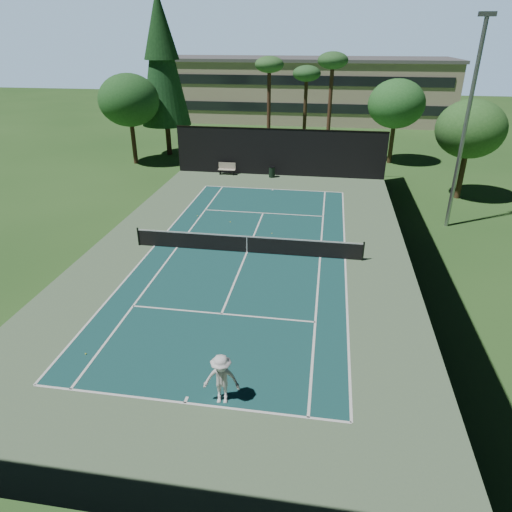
{
  "coord_description": "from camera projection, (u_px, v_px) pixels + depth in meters",
  "views": [
    {
      "loc": [
        4.17,
        -22.91,
        11.1
      ],
      "look_at": [
        1.0,
        -3.0,
        1.3
      ],
      "focal_mm": 32.0,
      "sensor_mm": 36.0,
      "label": 1
    }
  ],
  "objects": [
    {
      "name": "park_bench",
      "position": [
        227.0,
        168.0,
        40.03
      ],
      "size": [
        1.5,
        0.45,
        1.02
      ],
      "color": "beige",
      "rests_on": "ground"
    },
    {
      "name": "trash_bin",
      "position": [
        272.0,
        172.0,
        39.23
      ],
      "size": [
        0.56,
        0.56,
        0.95
      ],
      "color": "black",
      "rests_on": "ground"
    },
    {
      "name": "decid_tree_a",
      "position": [
        396.0,
        104.0,
        41.55
      ],
      "size": [
        5.12,
        5.12,
        7.62
      ],
      "color": "#43321D",
      "rests_on": "ground"
    },
    {
      "name": "player",
      "position": [
        221.0,
        380.0,
        14.91
      ],
      "size": [
        1.26,
        0.79,
        1.88
      ],
      "primitive_type": "imported",
      "rotation": [
        0.0,
        0.0,
        0.08
      ],
      "color": "white",
      "rests_on": "ground"
    },
    {
      "name": "court_surface",
      "position": [
        247.0,
        252.0,
        25.78
      ],
      "size": [
        10.97,
        23.77,
        0.01
      ],
      "primitive_type": "cube",
      "color": "#164847",
      "rests_on": "ground"
    },
    {
      "name": "ground",
      "position": [
        247.0,
        253.0,
        25.79
      ],
      "size": [
        160.0,
        160.0,
        0.0
      ],
      "primitive_type": "plane",
      "color": "#28521E",
      "rests_on": "ground"
    },
    {
      "name": "palm_c",
      "position": [
        333.0,
        65.0,
        41.9
      ],
      "size": [
        2.8,
        2.8,
        9.77
      ],
      "color": "#4E3121",
      "rests_on": "ground"
    },
    {
      "name": "palm_a",
      "position": [
        269.0,
        68.0,
        43.81
      ],
      "size": [
        2.8,
        2.8,
        9.32
      ],
      "color": "#4B2E20",
      "rests_on": "ground"
    },
    {
      "name": "tennis_net",
      "position": [
        247.0,
        244.0,
        25.55
      ],
      "size": [
        12.9,
        0.1,
        1.1
      ],
      "color": "black",
      "rests_on": "ground"
    },
    {
      "name": "fence",
      "position": [
        247.0,
        219.0,
        24.97
      ],
      "size": [
        18.04,
        32.05,
        4.03
      ],
      "color": "black",
      "rests_on": "ground"
    },
    {
      "name": "palm_b",
      "position": [
        307.0,
        76.0,
        45.46
      ],
      "size": [
        2.8,
        2.8,
        8.42
      ],
      "color": "#402D1B",
      "rests_on": "ground"
    },
    {
      "name": "tennis_ball_d",
      "position": [
        197.0,
        216.0,
        30.92
      ],
      "size": [
        0.07,
        0.07,
        0.07
      ],
      "primitive_type": "sphere",
      "color": "#CBE734",
      "rests_on": "ground"
    },
    {
      "name": "light_pole",
      "position": [
        466.0,
        123.0,
        26.6
      ],
      "size": [
        0.9,
        0.25,
        12.22
      ],
      "color": "#969A9F",
      "rests_on": "ground"
    },
    {
      "name": "tennis_ball_b",
      "position": [
        230.0,
        222.0,
        29.92
      ],
      "size": [
        0.07,
        0.07,
        0.07
      ],
      "primitive_type": "sphere",
      "color": "#D4F136",
      "rests_on": "ground"
    },
    {
      "name": "tennis_ball_a",
      "position": [
        86.0,
        354.0,
        17.55
      ],
      "size": [
        0.07,
        0.07,
        0.07
      ],
      "primitive_type": "sphere",
      "color": "#CEEA35",
      "rests_on": "ground"
    },
    {
      "name": "tennis_ball_c",
      "position": [
        272.0,
        233.0,
        28.21
      ],
      "size": [
        0.06,
        0.06,
        0.06
      ],
      "primitive_type": "sphere",
      "color": "#E6F036",
      "rests_on": "ground"
    },
    {
      "name": "court_lines",
      "position": [
        247.0,
        252.0,
        25.78
      ],
      "size": [
        11.07,
        23.87,
        0.01
      ],
      "color": "white",
      "rests_on": "ground"
    },
    {
      "name": "campus_building",
      "position": [
        303.0,
        89.0,
        64.8
      ],
      "size": [
        40.5,
        12.5,
        8.3
      ],
      "color": "tan",
      "rests_on": "ground"
    },
    {
      "name": "pine_tree",
      "position": [
        161.0,
        53.0,
        42.85
      ],
      "size": [
        4.8,
        4.8,
        15.0
      ],
      "color": "#442A1D",
      "rests_on": "ground"
    },
    {
      "name": "decid_tree_b",
      "position": [
        470.0,
        129.0,
        32.25
      ],
      "size": [
        4.8,
        4.8,
        7.14
      ],
      "color": "#4E3621",
      "rests_on": "ground"
    },
    {
      "name": "apron_slab",
      "position": [
        247.0,
        252.0,
        25.79
      ],
      "size": [
        18.0,
        32.0,
        0.01
      ],
      "primitive_type": "cube",
      "color": "#557250",
      "rests_on": "ground"
    },
    {
      "name": "decid_tree_c",
      "position": [
        129.0,
        100.0,
        41.24
      ],
      "size": [
        5.44,
        5.44,
        8.09
      ],
      "color": "#4B2F20",
      "rests_on": "ground"
    }
  ]
}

